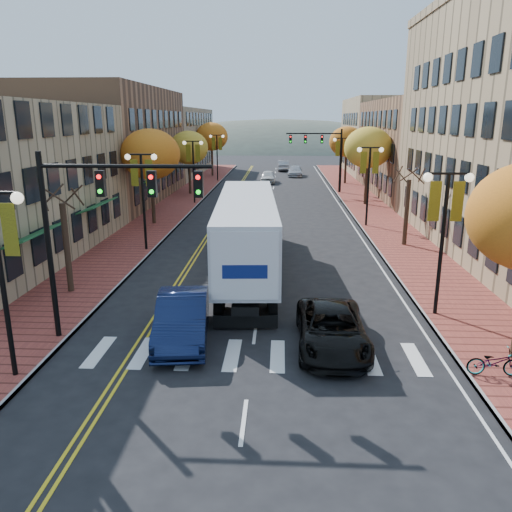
# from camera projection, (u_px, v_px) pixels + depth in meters

# --- Properties ---
(ground) EXTENTS (200.00, 200.00, 0.00)m
(ground) POSITION_uv_depth(u_px,v_px,m) (248.00, 385.00, 15.67)
(ground) COLOR black
(ground) RESTS_ON ground
(sidewalk_left) EXTENTS (4.00, 85.00, 0.15)m
(sidewalk_left) POSITION_uv_depth(u_px,v_px,m) (176.00, 206.00, 47.38)
(sidewalk_left) COLOR brown
(sidewalk_left) RESTS_ON ground
(sidewalk_right) EXTENTS (4.00, 85.00, 0.15)m
(sidewalk_right) POSITION_uv_depth(u_px,v_px,m) (367.00, 207.00, 46.50)
(sidewalk_right) COLOR brown
(sidewalk_right) RESTS_ON ground
(building_left_mid) EXTENTS (12.00, 24.00, 11.00)m
(building_left_mid) POSITION_uv_depth(u_px,v_px,m) (102.00, 145.00, 49.70)
(building_left_mid) COLOR brown
(building_left_mid) RESTS_ON ground
(building_left_far) EXTENTS (12.00, 26.00, 9.50)m
(building_left_far) POSITION_uv_depth(u_px,v_px,m) (161.00, 142.00, 73.96)
(building_left_far) COLOR #9E8966
(building_left_far) RESTS_ON ground
(building_right_mid) EXTENTS (15.00, 24.00, 10.00)m
(building_right_mid) POSITION_uv_depth(u_px,v_px,m) (444.00, 148.00, 53.87)
(building_right_mid) COLOR brown
(building_right_mid) RESTS_ON ground
(building_right_far) EXTENTS (15.00, 20.00, 11.00)m
(building_right_far) POSITION_uv_depth(u_px,v_px,m) (399.00, 136.00, 74.91)
(building_right_far) COLOR #9E8966
(building_right_far) RESTS_ON ground
(tree_left_a) EXTENTS (0.28, 0.28, 4.20)m
(tree_left_a) POSITION_uv_depth(u_px,v_px,m) (67.00, 248.00, 23.22)
(tree_left_a) COLOR #382619
(tree_left_a) RESTS_ON sidewalk_left
(tree_left_b) EXTENTS (4.48, 4.48, 7.21)m
(tree_left_b) POSITION_uv_depth(u_px,v_px,m) (150.00, 154.00, 37.77)
(tree_left_b) COLOR #382619
(tree_left_b) RESTS_ON sidewalk_left
(tree_left_c) EXTENTS (4.16, 4.16, 6.69)m
(tree_left_c) POSITION_uv_depth(u_px,v_px,m) (189.00, 148.00, 53.27)
(tree_left_c) COLOR #382619
(tree_left_c) RESTS_ON sidewalk_left
(tree_left_d) EXTENTS (4.61, 4.61, 7.42)m
(tree_left_d) POSITION_uv_depth(u_px,v_px,m) (212.00, 137.00, 70.46)
(tree_left_d) COLOR #382619
(tree_left_d) RESTS_ON sidewalk_left
(tree_right_b) EXTENTS (0.28, 0.28, 4.20)m
(tree_right_b) POSITION_uv_depth(u_px,v_px,m) (406.00, 213.00, 31.96)
(tree_right_b) COLOR #382619
(tree_right_b) RESTS_ON sidewalk_right
(tree_right_c) EXTENTS (4.48, 4.48, 7.21)m
(tree_right_c) POSITION_uv_depth(u_px,v_px,m) (368.00, 148.00, 46.51)
(tree_right_c) COLOR #382619
(tree_right_c) RESTS_ON sidewalk_right
(tree_right_d) EXTENTS (4.35, 4.35, 7.00)m
(tree_right_d) POSITION_uv_depth(u_px,v_px,m) (347.00, 142.00, 61.96)
(tree_right_d) COLOR #382619
(tree_right_d) RESTS_ON sidewalk_right
(lamp_left_b) EXTENTS (1.96, 0.36, 6.05)m
(lamp_left_b) POSITION_uv_depth(u_px,v_px,m) (142.00, 183.00, 30.30)
(lamp_left_b) COLOR black
(lamp_left_b) RESTS_ON ground
(lamp_left_c) EXTENTS (1.96, 0.36, 6.05)m
(lamp_left_c) POSITION_uv_depth(u_px,v_px,m) (193.00, 159.00, 47.63)
(lamp_left_c) COLOR black
(lamp_left_c) RESTS_ON ground
(lamp_left_d) EXTENTS (1.96, 0.36, 6.05)m
(lamp_left_d) POSITION_uv_depth(u_px,v_px,m) (217.00, 149.00, 64.96)
(lamp_left_d) COLOR black
(lamp_left_d) RESTS_ON ground
(lamp_right_a) EXTENTS (1.96, 0.36, 6.05)m
(lamp_right_a) POSITION_uv_depth(u_px,v_px,m) (445.00, 216.00, 19.94)
(lamp_right_a) COLOR black
(lamp_right_a) RESTS_ON ground
(lamp_right_b) EXTENTS (1.96, 0.36, 6.05)m
(lamp_right_b) POSITION_uv_depth(u_px,v_px,m) (369.00, 171.00, 37.27)
(lamp_right_b) COLOR black
(lamp_right_b) RESTS_ON ground
(lamp_right_c) EXTENTS (1.96, 0.36, 6.05)m
(lamp_right_c) POSITION_uv_depth(u_px,v_px,m) (342.00, 154.00, 54.59)
(lamp_right_c) COLOR black
(lamp_right_c) RESTS_ON ground
(traffic_mast_near) EXTENTS (6.10, 0.35, 7.00)m
(traffic_mast_near) POSITION_uv_depth(u_px,v_px,m) (98.00, 211.00, 17.52)
(traffic_mast_near) COLOR black
(traffic_mast_near) RESTS_ON ground
(traffic_mast_far) EXTENTS (6.10, 0.34, 7.00)m
(traffic_mast_far) POSITION_uv_depth(u_px,v_px,m) (323.00, 148.00, 54.52)
(traffic_mast_far) COLOR black
(traffic_mast_far) RESTS_ON ground
(semi_truck) EXTENTS (3.70, 17.13, 4.25)m
(semi_truck) POSITION_uv_depth(u_px,v_px,m) (247.00, 227.00, 26.67)
(semi_truck) COLOR black
(semi_truck) RESTS_ON ground
(navy_sedan) EXTENTS (2.47, 5.48, 1.75)m
(navy_sedan) POSITION_uv_depth(u_px,v_px,m) (183.00, 318.00, 18.68)
(navy_sedan) COLOR #0D1534
(navy_sedan) RESTS_ON ground
(black_suv) EXTENTS (2.47, 5.32, 1.48)m
(black_suv) POSITION_uv_depth(u_px,v_px,m) (332.00, 329.00, 18.00)
(black_suv) COLOR black
(black_suv) RESTS_ON ground
(car_far_white) EXTENTS (1.89, 4.62, 1.57)m
(car_far_white) POSITION_uv_depth(u_px,v_px,m) (268.00, 177.00, 64.70)
(car_far_white) COLOR silver
(car_far_white) RESTS_ON ground
(car_far_silver) EXTENTS (2.27, 5.08, 1.45)m
(car_far_silver) POSITION_uv_depth(u_px,v_px,m) (295.00, 171.00, 71.99)
(car_far_silver) COLOR #A9AAB1
(car_far_silver) RESTS_ON ground
(car_far_oncoming) EXTENTS (1.82, 4.81, 1.57)m
(car_far_oncoming) POSITION_uv_depth(u_px,v_px,m) (283.00, 166.00, 79.73)
(car_far_oncoming) COLOR #97979E
(car_far_oncoming) RESTS_ON ground
(bicycle) EXTENTS (1.73, 0.63, 0.90)m
(bicycle) POSITION_uv_depth(u_px,v_px,m) (494.00, 362.00, 15.84)
(bicycle) COLOR gray
(bicycle) RESTS_ON sidewalk_right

